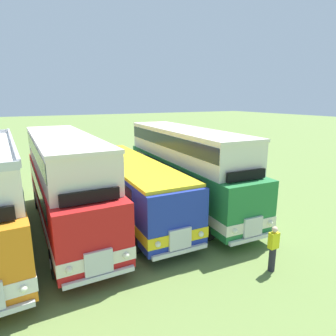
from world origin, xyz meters
TOP-DOWN VIEW (x-y plane):
  - bus_sixth_in_row at (4.83, 0.30)m, footprint 2.63×11.03m
  - bus_seventh_in_row at (8.05, 0.37)m, footprint 2.87×11.04m
  - bus_eighth_in_row at (11.27, 0.15)m, footprint 3.08×11.45m
  - marshal_person at (10.67, -6.95)m, footprint 0.36×0.24m

SIDE VIEW (x-z plane):
  - marshal_person at x=10.67m, z-range 0.02..1.75m
  - bus_seventh_in_row at x=8.05m, z-range 0.26..3.25m
  - bus_sixth_in_row at x=4.83m, z-range 0.23..4.72m
  - bus_eighth_in_row at x=11.27m, z-range 0.23..4.72m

